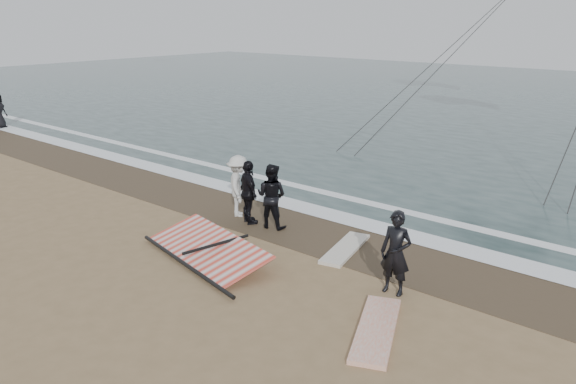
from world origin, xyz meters
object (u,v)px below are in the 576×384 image
object	(u,v)px
man_main	(396,253)
sail_rig	(211,248)
board_cream	(345,249)
board_white	(376,329)

from	to	relation	value
man_main	sail_rig	xyz separation A→B (m)	(-4.59, -1.20, -0.76)
man_main	sail_rig	world-z (taller)	man_main
man_main	board_cream	size ratio (longest dim) A/B	0.86
board_white	board_cream	distance (m)	3.94
board_cream	sail_rig	xyz separation A→B (m)	(-2.46, -2.46, 0.15)
man_main	board_white	size ratio (longest dim) A/B	0.77
board_cream	sail_rig	size ratio (longest dim) A/B	0.52
sail_rig	man_main	bearing A→B (deg)	14.60
man_main	board_cream	xyz separation A→B (m)	(-2.13, 1.26, -0.91)
man_main	board_white	xyz separation A→B (m)	(0.54, -1.62, -0.90)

